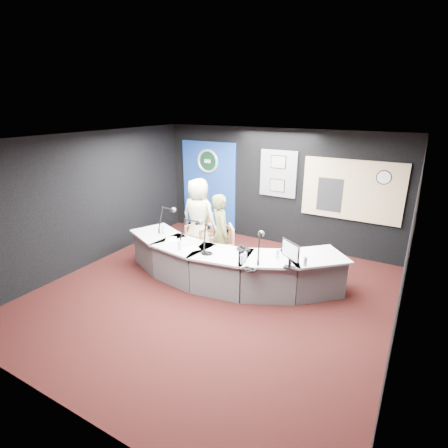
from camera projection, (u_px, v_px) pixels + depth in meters
The scene contains 33 objects.
ground at pixel (212, 294), 6.44m from camera, with size 6.00×6.00×0.00m, color black.
ceiling at pixel (210, 139), 5.52m from camera, with size 6.00×6.00×0.02m, color silver.
wall_back at pixel (276, 188), 8.44m from camera, with size 6.00×0.02×2.80m, color black.
wall_front at pixel (55, 307), 3.52m from camera, with size 6.00×0.02×2.80m, color black.
wall_left at pixel (90, 200), 7.38m from camera, with size 0.02×6.00×2.80m, color black.
wall_right at pixel (406, 259), 4.58m from camera, with size 0.02×6.00×2.80m, color black.
broadcast_desk at pixel (224, 264), 6.79m from camera, with size 4.50×1.90×0.75m, color #BBBDC0, non-canonical shape.
backdrop_panel at pixel (209, 185), 9.35m from camera, with size 1.60×0.05×2.30m, color navy.
agency_seal at pixel (208, 161), 9.11m from camera, with size 0.63×0.63×0.07m, color silver.
seal_center at pixel (208, 161), 9.11m from camera, with size 0.48×0.48×0.01m, color black.
pinboard at pixel (278, 174), 8.28m from camera, with size 0.90×0.04×1.10m, color slate.
framed_photo_upper at pixel (278, 162), 8.16m from camera, with size 0.34×0.02×0.27m, color #7B6C5A.
framed_photo_lower at pixel (277, 186), 8.35m from camera, with size 0.34×0.02×0.27m, color #7B6C5A.
booth_window_frame at pixel (352, 190), 7.55m from camera, with size 2.12×0.06×1.32m, color tan.
booth_glow at pixel (352, 190), 7.55m from camera, with size 2.00×0.02×1.20m, color beige.
equipment_rack at pixel (330, 195), 7.79m from camera, with size 0.55×0.02×0.75m, color black.
wall_clock at pixel (384, 177), 7.13m from camera, with size 0.28×0.28×0.01m, color white.
armchair_left at pixel (199, 231), 8.13m from camera, with size 0.59×0.59×1.04m, color tan, non-canonical shape.
armchair_right at pixel (221, 249), 7.24m from camera, with size 0.54×0.54×0.96m, color tan, non-canonical shape.
draped_jacket at pixel (202, 223), 8.33m from camera, with size 0.50×0.10×0.70m, color slate.
person_man at pixel (199, 216), 8.01m from camera, with size 0.86×0.56×1.76m, color beige.
person_woman at pixel (221, 233), 7.13m from camera, with size 0.60×0.39×1.64m, color olive.
computer_monitor at pixel (291, 250), 5.69m from camera, with size 0.43×0.03×0.29m, color black.
desk_phone at pixel (243, 250), 6.45m from camera, with size 0.21×0.17×0.05m, color black.
headphones_near at pixel (250, 269), 5.72m from camera, with size 0.20×0.20×0.03m, color black.
headphones_far at pixel (207, 253), 6.33m from camera, with size 0.21×0.21×0.03m, color black.
paper_stack at pixel (171, 239), 7.00m from camera, with size 0.20×0.29×0.00m, color white.
notepad at pixel (191, 249), 6.54m from camera, with size 0.22×0.31×0.00m, color white.
boom_mic_a at pixel (166, 216), 7.50m from camera, with size 0.19×0.74×0.60m, color black, non-canonical shape.
boom_mic_b at pixel (190, 228), 6.74m from camera, with size 0.19×0.74×0.60m, color black, non-canonical shape.
boom_mic_c at pixel (207, 233), 6.48m from camera, with size 0.35×0.70×0.60m, color black, non-canonical shape.
boom_mic_d at pixel (260, 242), 6.08m from camera, with size 0.33×0.70×0.60m, color black, non-canonical shape.
water_bottles at pixel (221, 248), 6.37m from camera, with size 3.09×0.59×0.18m, color silver, non-canonical shape.
Camera 1 is at (2.98, -4.81, 3.35)m, focal length 28.00 mm.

